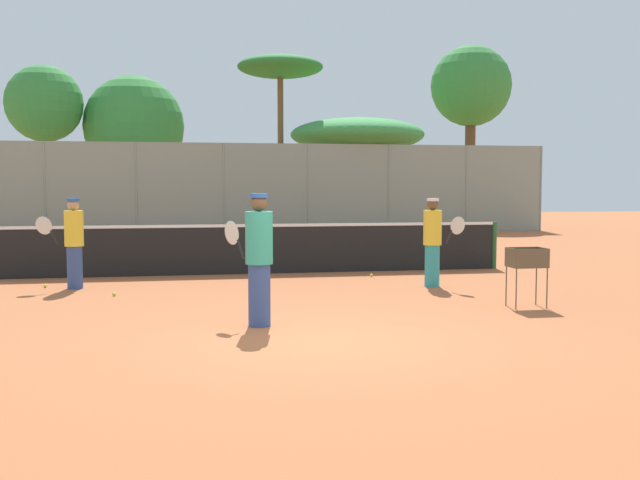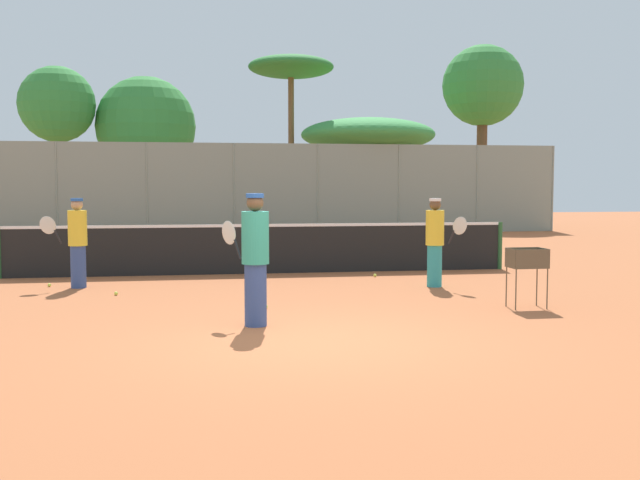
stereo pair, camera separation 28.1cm
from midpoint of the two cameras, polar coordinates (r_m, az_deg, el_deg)
name	(u,v)px [view 2 (the right image)]	position (r m, az deg, el deg)	size (l,w,h in m)	color
ground_plane	(312,342)	(9.21, 0.27, -7.75)	(80.00, 80.00, 0.00)	#B26038
tennis_net	(263,248)	(16.12, -3.90, -0.60)	(10.88, 0.10, 1.07)	#26592D
back_fence	(234,189)	(28.98, -6.30, 3.90)	(26.25, 0.08, 3.51)	gray
tree_0	(291,70)	(32.64, -1.97, 12.84)	(3.65, 3.65, 7.37)	brown
tree_1	(57,106)	(34.19, -19.18, 9.65)	(3.23, 3.23, 6.95)	brown
tree_2	(368,135)	(32.24, 3.92, 7.96)	(5.71, 5.71, 4.75)	brown
tree_3	(483,87)	(35.53, 12.52, 11.28)	(3.67, 3.67, 8.25)	brown
tree_4	(146,126)	(34.66, -12.91, 8.43)	(4.42, 4.42, 6.73)	brown
player_white_outfit	(77,241)	(14.51, -17.49, -0.10)	(0.90, 0.34, 1.67)	#334C8C
player_red_cap	(255,258)	(10.12, -4.19, -1.34)	(0.66, 0.78, 1.80)	#334C8C
player_yellow_shirt	(435,241)	(14.17, 9.34, -0.07)	(0.66, 0.73, 1.66)	teal
ball_cart	(527,263)	(12.07, 16.11, -1.71)	(0.56, 0.41, 0.93)	brown
tennis_ball_1	(375,275)	(15.61, 4.72, -2.70)	(0.07, 0.07, 0.07)	#D1E54C
tennis_ball_2	(49,285)	(14.90, -19.42, -3.26)	(0.07, 0.07, 0.07)	#D1E54C
tennis_ball_3	(266,307)	(11.62, -3.48, -5.09)	(0.07, 0.07, 0.07)	#D1E54C
tennis_ball_4	(436,277)	(15.54, 9.35, -2.77)	(0.07, 0.07, 0.07)	#D1E54C
tennis_ball_5	(116,293)	(13.41, -14.70, -3.96)	(0.07, 0.07, 0.07)	#D1E54C
parked_car	(259,213)	(33.84, -4.41, 2.10)	(4.20, 1.70, 1.60)	white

